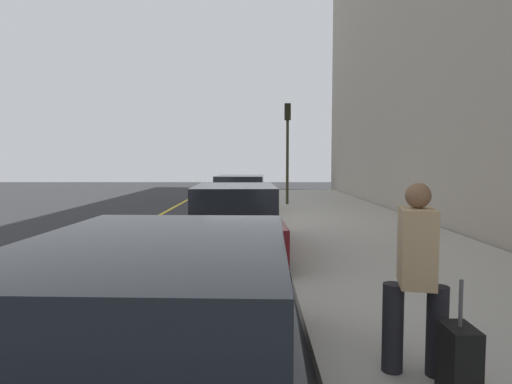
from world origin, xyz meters
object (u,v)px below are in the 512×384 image
parked_car_silver (240,197)px  pedestrian_tan_coat (416,273)px  parked_car_maroon (235,221)px  traffic_light_pole (287,136)px  rolling_suitcase (459,365)px  parked_car_charcoal (164,345)px

parked_car_silver → pedestrian_tan_coat: pedestrian_tan_coat is taller
parked_car_maroon → traffic_light_pole: bearing=-10.0°
parked_car_maroon → pedestrian_tan_coat: size_ratio=2.88×
parked_car_silver → rolling_suitcase: 12.35m
parked_car_silver → rolling_suitcase: bearing=-170.1°
pedestrian_tan_coat → rolling_suitcase: (-0.48, -0.17, -0.58)m
parked_car_maroon → rolling_suitcase: parked_car_maroon is taller
parked_car_charcoal → pedestrian_tan_coat: (0.84, -1.99, 0.28)m
pedestrian_tan_coat → parked_car_maroon: bearing=18.8°
rolling_suitcase → traffic_light_pole: bearing=0.9°
traffic_light_pole → rolling_suitcase: 15.95m
parked_car_maroon → traffic_light_pole: (9.91, -1.75, 2.32)m
parked_car_maroon → parked_car_charcoal: bearing=178.4°
parked_car_charcoal → parked_car_silver: 12.53m
parked_car_maroon → parked_car_silver: bearing=1.3°
parked_car_charcoal → traffic_light_pole: bearing=-6.8°
parked_car_silver → parked_car_maroon: bearing=-178.7°
parked_car_maroon → rolling_suitcase: (-5.82, -1.99, -0.31)m
parked_car_silver → rolling_suitcase: size_ratio=4.69×
parked_car_silver → pedestrian_tan_coat: (-11.69, -1.96, 0.28)m
parked_car_charcoal → rolling_suitcase: size_ratio=4.83×
parked_car_silver → traffic_light_pole: 4.66m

